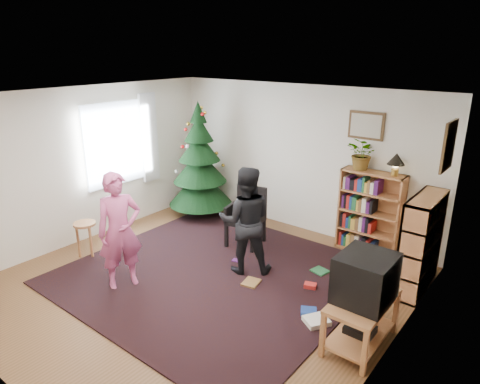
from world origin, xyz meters
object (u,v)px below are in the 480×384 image
Objects in this scene: person_standing at (120,231)px; bookshelf_right at (421,243)px; picture_right at (449,146)px; person_by_chair at (246,221)px; table_lamp at (396,161)px; christmas_tree at (200,169)px; tv_stand at (361,318)px; armchair at (249,214)px; stool at (85,230)px; crt_tv at (365,278)px; potted_plant at (363,154)px; bookshelf_back at (370,212)px; picture_back at (366,126)px.

bookshelf_right is at bearing -29.04° from person_standing.
picture_right is 0.38× the size of person_standing.
table_lamp is at bearing -167.64° from person_by_chair.
christmas_tree is at bearing -172.10° from table_lamp.
christmas_tree is at bearing -68.26° from person_by_chair.
tv_stand is 2.78m from armchair.
armchair is at bearing 48.65° from stool.
person_by_chair is (-1.95, 0.51, -0.03)m from crt_tv.
person_standing is at bearing -123.44° from potted_plant.
tv_stand and stool have the same top height.
person_by_chair reaches higher than bookshelf_right.
person_standing reaches higher than tv_stand.
person_by_chair is (-2.21, -1.08, -1.17)m from picture_right.
crt_tv reaches higher than stool.
bookshelf_right is at bearing 26.90° from stool.
stool is 1.11× the size of potted_plant.
tv_stand is at bearing -0.00° from crt_tv.
stool is 1.65× the size of table_lamp.
table_lamp is at bearing 13.16° from armchair.
armchair is 2.18m from person_standing.
person_by_chair is at bearing -118.93° from potted_plant.
crt_tv is at bearing 8.64° from stool.
table_lamp is at bearing 142.93° from picture_right.
table_lamp is (0.50, 0.00, -0.02)m from potted_plant.
bookshelf_back is (-1.08, 0.59, -1.29)m from picture_right.
crt_tv is 1.76× the size of table_lamp.
picture_back is at bearing -153.21° from person_by_chair.
bookshelf_back reaches higher than stool.
christmas_tree is (-4.20, 0.12, -1.05)m from picture_right.
crt_tv is at bearing -23.44° from christmas_tree.
bookshelf_right is 1.41× the size of tv_stand.
person_standing is (-3.26, -2.41, -1.16)m from picture_right.
table_lamp is (-0.65, 0.65, 0.86)m from bookshelf_right.
tv_stand is at bearing 175.53° from bookshelf_right.
table_lamp reaches higher than person_by_chair.
bookshelf_right reaches higher than armchair.
person_by_chair is (-1.95, 0.51, 0.45)m from tv_stand.
tv_stand is 1.58× the size of crt_tv.
bookshelf_back is at bearing -161.14° from person_by_chair.
picture_right is at bearing 168.95° from person_by_chair.
person_by_chair reaches higher than tv_stand.
potted_plant is 0.50m from table_lamp.
picture_right reaches higher than potted_plant.
person_standing reaches higher than bookshelf_back.
bookshelf_right is (-0.14, -0.06, -1.29)m from picture_right.
bookshelf_back is 4.36m from stool.
person_by_chair is 2.32m from table_lamp.
bookshelf_back is 1.41× the size of tv_stand.
crt_tv is at bearing 175.42° from bookshelf_right.
table_lamp reaches higher than person_standing.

